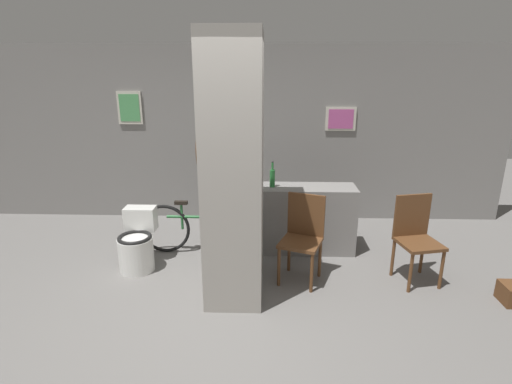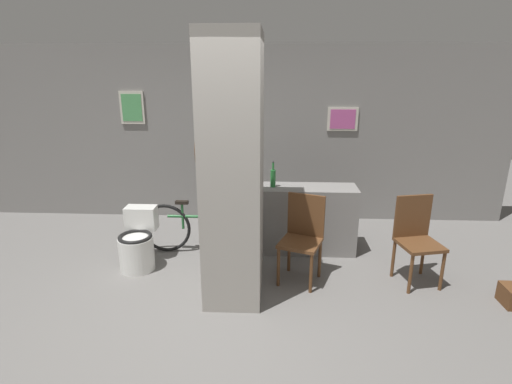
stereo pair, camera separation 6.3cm
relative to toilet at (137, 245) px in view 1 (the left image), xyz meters
name	(u,v)px [view 1 (the left image)]	position (x,y,z in m)	size (l,w,h in m)	color
ground_plane	(220,313)	(1.07, -0.88, -0.29)	(14.00, 14.00, 0.00)	slate
wall_back	(239,135)	(1.07, 1.75, 1.01)	(8.00, 0.09, 2.60)	gray
pillar_center	(234,170)	(1.19, -0.39, 1.01)	(0.59, 0.99, 2.60)	gray
counter_shelf	(298,219)	(1.91, 0.57, 0.13)	(1.42, 0.44, 0.85)	gray
toilet	(137,245)	(0.00, 0.00, 0.00)	(0.40, 0.56, 0.68)	silver
chair_near_pillar	(303,234)	(1.91, -0.17, 0.24)	(0.53, 0.53, 0.96)	brown
chair_by_doorway	(416,235)	(3.14, -0.15, 0.24)	(0.50, 0.50, 0.96)	brown
bicycle	(201,228)	(0.67, 0.43, 0.04)	(1.54, 0.42, 0.69)	black
bottle_tall	(272,177)	(1.57, 0.55, 0.68)	(0.07, 0.07, 0.33)	#267233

